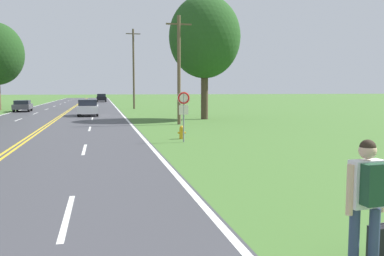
% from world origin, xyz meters
% --- Properties ---
extents(hitchhiker_person, '(0.61, 0.44, 1.80)m').
position_xyz_m(hitchhiker_person, '(7.09, 4.14, 1.10)').
color(hitchhiker_person, '#38476B').
rests_on(hitchhiker_person, ground).
extents(suitcase, '(0.42, 0.22, 0.60)m').
position_xyz_m(suitcase, '(7.45, 4.26, 0.28)').
color(suitcase, black).
rests_on(suitcase, ground).
extents(fire_hydrant, '(0.40, 0.24, 0.66)m').
position_xyz_m(fire_hydrant, '(7.54, 19.23, 0.34)').
color(fire_hydrant, gold).
rests_on(fire_hydrant, ground).
extents(traffic_sign, '(0.60, 0.10, 2.37)m').
position_xyz_m(traffic_sign, '(7.37, 17.92, 1.78)').
color(traffic_sign, gray).
rests_on(traffic_sign, ground).
extents(utility_pole_midground, '(1.80, 0.24, 7.56)m').
position_xyz_m(utility_pole_midground, '(9.01, 27.56, 3.93)').
color(utility_pole_midground, brown).
rests_on(utility_pole_midground, ground).
extents(utility_pole_far, '(1.80, 0.24, 9.96)m').
position_xyz_m(utility_pole_far, '(7.77, 51.20, 5.14)').
color(utility_pole_far, brown).
rests_on(utility_pole_far, ground).
extents(tree_left_verge, '(5.84, 5.84, 10.09)m').
position_xyz_m(tree_left_verge, '(12.03, 32.06, 6.70)').
color(tree_left_verge, '#473828').
rests_on(tree_left_verge, ground).
extents(car_white_hatchback_receding, '(1.88, 4.32, 1.53)m').
position_xyz_m(car_white_hatchback_receding, '(2.47, 38.60, 0.82)').
color(car_white_hatchback_receding, black).
rests_on(car_white_hatchback_receding, ground).
extents(car_dark_grey_sedan_distant, '(1.88, 4.08, 1.26)m').
position_xyz_m(car_dark_grey_sedan_distant, '(-4.83, 47.57, 0.68)').
color(car_dark_grey_sedan_distant, black).
rests_on(car_dark_grey_sedan_distant, ground).
extents(car_black_sedan_horizon, '(1.93, 4.76, 1.59)m').
position_xyz_m(car_black_sedan_horizon, '(3.83, 81.97, 0.81)').
color(car_black_sedan_horizon, black).
rests_on(car_black_sedan_horizon, ground).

